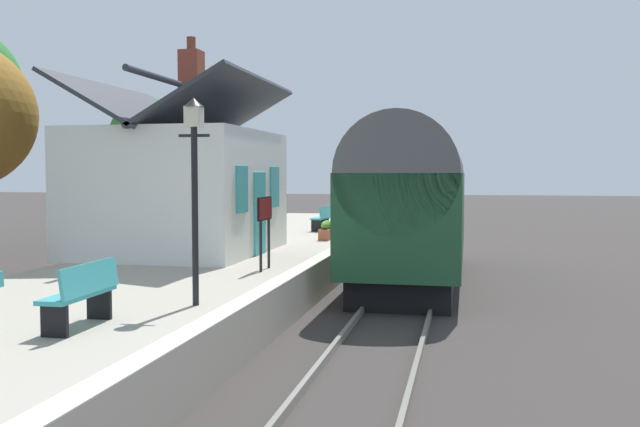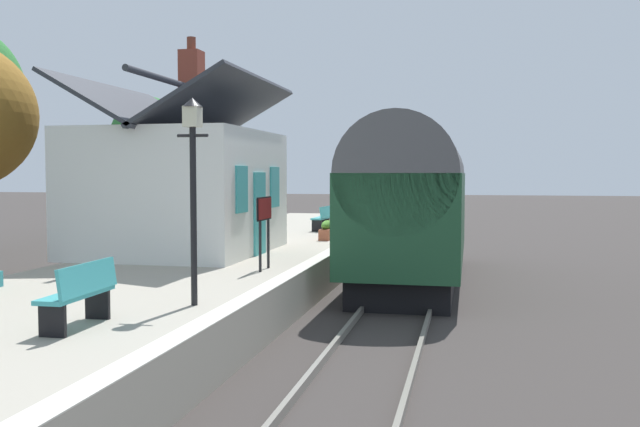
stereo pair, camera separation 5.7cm
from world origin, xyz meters
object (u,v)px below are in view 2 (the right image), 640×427
object	(u,v)px
station_sign_board	(264,215)
station_building	(181,187)
train	(413,202)
lamp_post_platform	(193,159)
bench_platform_end	(80,293)
tree_mid_background	(200,160)
bench_near_building	(342,213)
planter_edge_near	(327,230)
planter_under_sign	(243,219)
tree_distant	(149,144)
planter_corner_building	(344,219)
bench_mid_platform	(322,217)

from	to	relation	value
station_sign_board	station_building	bearing A→B (deg)	48.20
train	lamp_post_platform	xyz separation A→B (m)	(-9.02, 2.70, 0.99)
bench_platform_end	tree_mid_background	world-z (taller)	tree_mid_background
bench_near_building	planter_edge_near	bearing A→B (deg)	-174.18
lamp_post_platform	planter_under_sign	bearing A→B (deg)	15.56
planter_edge_near	planter_under_sign	xyz separation A→B (m)	(2.84, 3.72, 0.12)
train	bench_platform_end	bearing A→B (deg)	161.79
planter_edge_near	tree_distant	world-z (taller)	tree_distant
tree_distant	bench_near_building	bearing A→B (deg)	-113.95
station_building	planter_edge_near	distance (m)	5.41
station_sign_board	tree_distant	size ratio (longest dim) A/B	0.23
planter_under_sign	station_sign_board	distance (m)	10.61
planter_corner_building	station_sign_board	xyz separation A→B (m)	(-10.40, -0.15, 0.77)
tree_distant	planter_corner_building	bearing A→B (deg)	-123.68
planter_under_sign	train	bearing A→B (deg)	-126.70
bench_near_building	planter_edge_near	distance (m)	6.15
station_building	tree_mid_background	bearing A→B (deg)	19.83
station_building	planter_under_sign	world-z (taller)	station_building
station_sign_board	planter_edge_near	bearing A→B (deg)	0.63
bench_mid_platform	station_sign_board	distance (m)	10.41
lamp_post_platform	tree_mid_background	size ratio (longest dim) A/B	0.64
bench_mid_platform	train	bearing A→B (deg)	-145.43
bench_near_building	bench_mid_platform	size ratio (longest dim) A/B	1.00
lamp_post_platform	tree_mid_background	distance (m)	20.32
train	station_sign_board	xyz separation A→B (m)	(-4.97, 2.78, -0.11)
bench_near_building	tree_mid_background	size ratio (longest dim) A/B	0.28
station_building	station_sign_board	world-z (taller)	station_building
bench_platform_end	tree_distant	distance (m)	26.23
bench_mid_platform	planter_corner_building	distance (m)	0.78
bench_mid_platform	station_sign_board	bearing A→B (deg)	-174.89
bench_platform_end	lamp_post_platform	xyz separation A→B (m)	(1.83, -0.86, 1.82)
train	planter_edge_near	size ratio (longest dim) A/B	9.33
planter_corner_building	bench_platform_end	bearing A→B (deg)	177.76
planter_edge_near	planter_under_sign	bearing A→B (deg)	52.62
planter_under_sign	station_building	bearing A→B (deg)	-174.56
bench_near_building	bench_mid_platform	xyz separation A→B (m)	(-2.80, 0.22, 0.00)
bench_platform_end	station_sign_board	distance (m)	5.97
planter_edge_near	planter_corner_building	distance (m)	3.37
planter_edge_near	tree_mid_background	size ratio (longest dim) A/B	0.21
lamp_post_platform	train	bearing A→B (deg)	-16.69
lamp_post_platform	tree_distant	distance (m)	24.81
train	station_building	xyz separation A→B (m)	(-2.17, 5.91, 0.41)
bench_mid_platform	bench_near_building	bearing A→B (deg)	-4.60
station_building	lamp_post_platform	xyz separation A→B (m)	(-6.85, -3.20, 0.59)
train	station_building	distance (m)	6.31
station_building	station_sign_board	distance (m)	4.22
planter_edge_near	station_building	bearing A→B (deg)	144.27
planter_under_sign	tree_mid_background	world-z (taller)	tree_mid_background
station_sign_board	tree_distant	distance (m)	21.36
planter_edge_near	tree_distant	distance (m)	16.04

